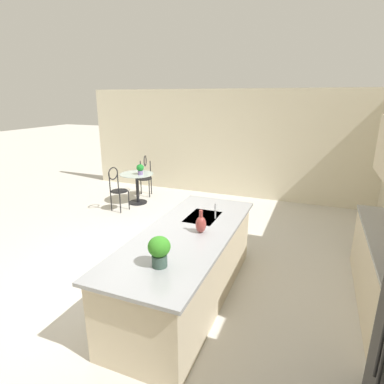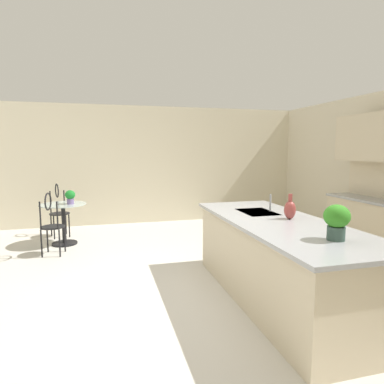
# 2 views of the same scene
# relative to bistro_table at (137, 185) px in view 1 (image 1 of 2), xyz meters

# --- Properties ---
(ground_plane) EXTENTS (40.00, 40.00, 0.00)m
(ground_plane) POSITION_rel_bistro_table_xyz_m (2.73, 1.75, -0.45)
(ground_plane) COLOR beige
(wall_left_window) EXTENTS (0.12, 7.80, 2.70)m
(wall_left_window) POSITION_rel_bistro_table_xyz_m (-1.53, 1.75, 0.90)
(wall_left_window) COLOR beige
(wall_left_window) RESTS_ON ground
(kitchen_island) EXTENTS (2.80, 1.06, 0.92)m
(kitchen_island) POSITION_rel_bistro_table_xyz_m (3.03, 2.60, 0.02)
(kitchen_island) COLOR beige
(kitchen_island) RESTS_ON ground
(bistro_table) EXTENTS (0.80, 0.80, 0.74)m
(bistro_table) POSITION_rel_bistro_table_xyz_m (0.00, 0.00, 0.00)
(bistro_table) COLOR black
(bistro_table) RESTS_ON ground
(chair_near_window) EXTENTS (0.51, 0.44, 1.04)m
(chair_near_window) POSITION_rel_bistro_table_xyz_m (0.65, -0.11, 0.13)
(chair_near_window) COLOR black
(chair_near_window) RESTS_ON ground
(chair_by_island) EXTENTS (0.52, 0.48, 1.04)m
(chair_by_island) POSITION_rel_bistro_table_xyz_m (-0.65, -0.16, 0.13)
(chair_by_island) COLOR black
(chair_by_island) RESTS_ON ground
(sink_faucet) EXTENTS (0.02, 0.02, 0.22)m
(sink_faucet) POSITION_rel_bistro_table_xyz_m (2.48, 2.78, 0.58)
(sink_faucet) COLOR #B2B5BA
(sink_faucet) RESTS_ON kitchen_island
(potted_plant_on_table) EXTENTS (0.18, 0.18, 0.25)m
(potted_plant_on_table) POSITION_rel_bistro_table_xyz_m (0.04, 0.13, 0.44)
(potted_plant_on_table) COLOR #7A669E
(potted_plant_on_table) RESTS_ON bistro_table
(potted_plant_counter_far) EXTENTS (0.22, 0.22, 0.31)m
(potted_plant_counter_far) POSITION_rel_bistro_table_xyz_m (3.88, 2.66, 0.65)
(potted_plant_counter_far) COLOR #385147
(potted_plant_counter_far) RESTS_ON kitchen_island
(vase_on_counter) EXTENTS (0.13, 0.13, 0.29)m
(vase_on_counter) POSITION_rel_bistro_table_xyz_m (2.98, 2.75, 0.58)
(vase_on_counter) COLOR #993D38
(vase_on_counter) RESTS_ON kitchen_island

